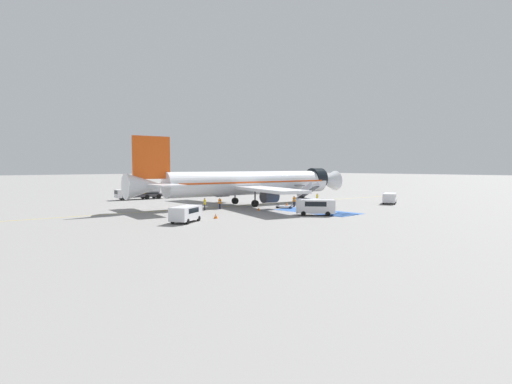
{
  "coord_description": "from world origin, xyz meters",
  "views": [
    {
      "loc": [
        -47.16,
        -49.78,
        6.58
      ],
      "look_at": [
        -3.7,
        -2.77,
        2.5
      ],
      "focal_mm": 28.0,
      "sensor_mm": 36.0,
      "label": 1
    }
  ],
  "objects_px": {
    "service_van_0": "(315,206)",
    "baggage_cart": "(284,206)",
    "service_van_2": "(390,197)",
    "traffic_cone_0": "(259,209)",
    "ground_crew_1": "(317,197)",
    "fuel_tanker": "(141,191)",
    "ground_crew_3": "(220,202)",
    "ground_crew_2": "(294,200)",
    "traffic_cone_1": "(216,216)",
    "boarding_stairs_forward": "(308,199)",
    "traffic_cone_2": "(287,204)",
    "airliner": "(249,183)",
    "service_van_1": "(186,213)",
    "ground_crew_0": "(205,203)"
  },
  "relations": [
    {
      "from": "service_van_0",
      "to": "baggage_cart",
      "type": "xyz_separation_m",
      "value": [
        3.92,
        9.37,
        -1.01
      ]
    },
    {
      "from": "service_van_2",
      "to": "traffic_cone_0",
      "type": "relative_size",
      "value": 11.35
    },
    {
      "from": "service_van_0",
      "to": "ground_crew_1",
      "type": "xyz_separation_m",
      "value": [
        15.32,
        11.86,
        -0.29
      ]
    },
    {
      "from": "fuel_tanker",
      "to": "ground_crew_3",
      "type": "bearing_deg",
      "value": -173.18
    },
    {
      "from": "fuel_tanker",
      "to": "service_van_0",
      "type": "xyz_separation_m",
      "value": [
        4.97,
        -40.78,
        -0.39
      ]
    },
    {
      "from": "service_van_0",
      "to": "baggage_cart",
      "type": "bearing_deg",
      "value": -154.55
    },
    {
      "from": "ground_crew_2",
      "to": "ground_crew_1",
      "type": "bearing_deg",
      "value": -90.73
    },
    {
      "from": "traffic_cone_1",
      "to": "ground_crew_1",
      "type": "bearing_deg",
      "value": 11.19
    },
    {
      "from": "boarding_stairs_forward",
      "to": "ground_crew_1",
      "type": "height_order",
      "value": "boarding_stairs_forward"
    },
    {
      "from": "baggage_cart",
      "to": "ground_crew_2",
      "type": "xyz_separation_m",
      "value": [
        2.55,
        0.24,
        0.78
      ]
    },
    {
      "from": "fuel_tanker",
      "to": "service_van_0",
      "type": "distance_m",
      "value": 41.08
    },
    {
      "from": "traffic_cone_2",
      "to": "airliner",
      "type": "bearing_deg",
      "value": 119.49
    },
    {
      "from": "boarding_stairs_forward",
      "to": "service_van_1",
      "type": "distance_m",
      "value": 28.7
    },
    {
      "from": "fuel_tanker",
      "to": "service_van_0",
      "type": "bearing_deg",
      "value": -166.78
    },
    {
      "from": "service_van_1",
      "to": "ground_crew_2",
      "type": "bearing_deg",
      "value": 69.32
    },
    {
      "from": "ground_crew_0",
      "to": "traffic_cone_1",
      "type": "distance_m",
      "value": 9.73
    },
    {
      "from": "ground_crew_0",
      "to": "service_van_0",
      "type": "bearing_deg",
      "value": -139.9
    },
    {
      "from": "service_van_0",
      "to": "airliner",
      "type": "bearing_deg",
      "value": -142.17
    },
    {
      "from": "traffic_cone_0",
      "to": "traffic_cone_2",
      "type": "distance_m",
      "value": 8.18
    },
    {
      "from": "ground_crew_0",
      "to": "ground_crew_2",
      "type": "relative_size",
      "value": 1.05
    },
    {
      "from": "ground_crew_1",
      "to": "baggage_cart",
      "type": "bearing_deg",
      "value": -175.28
    },
    {
      "from": "boarding_stairs_forward",
      "to": "baggage_cart",
      "type": "height_order",
      "value": "boarding_stairs_forward"
    },
    {
      "from": "baggage_cart",
      "to": "ground_crew_2",
      "type": "bearing_deg",
      "value": -28.14
    },
    {
      "from": "traffic_cone_0",
      "to": "ground_crew_2",
      "type": "bearing_deg",
      "value": 1.47
    },
    {
      "from": "service_van_2",
      "to": "traffic_cone_1",
      "type": "height_order",
      "value": "service_van_2"
    },
    {
      "from": "ground_crew_0",
      "to": "traffic_cone_2",
      "type": "distance_m",
      "value": 14.36
    },
    {
      "from": "boarding_stairs_forward",
      "to": "traffic_cone_1",
      "type": "relative_size",
      "value": 8.81
    },
    {
      "from": "fuel_tanker",
      "to": "traffic_cone_0",
      "type": "height_order",
      "value": "fuel_tanker"
    },
    {
      "from": "airliner",
      "to": "fuel_tanker",
      "type": "bearing_deg",
      "value": -153.52
    },
    {
      "from": "fuel_tanker",
      "to": "ground_crew_2",
      "type": "relative_size",
      "value": 5.55
    },
    {
      "from": "boarding_stairs_forward",
      "to": "service_van_1",
      "type": "bearing_deg",
      "value": -162.06
    },
    {
      "from": "baggage_cart",
      "to": "service_van_2",
      "type": "bearing_deg",
      "value": -55.02
    },
    {
      "from": "service_van_0",
      "to": "traffic_cone_0",
      "type": "height_order",
      "value": "service_van_0"
    },
    {
      "from": "service_van_0",
      "to": "traffic_cone_1",
      "type": "height_order",
      "value": "service_van_0"
    },
    {
      "from": "boarding_stairs_forward",
      "to": "ground_crew_2",
      "type": "height_order",
      "value": "boarding_stairs_forward"
    },
    {
      "from": "service_van_0",
      "to": "service_van_1",
      "type": "relative_size",
      "value": 1.03
    },
    {
      "from": "service_van_0",
      "to": "traffic_cone_1",
      "type": "relative_size",
      "value": 8.37
    },
    {
      "from": "traffic_cone_1",
      "to": "baggage_cart",
      "type": "bearing_deg",
      "value": 10.37
    },
    {
      "from": "ground_crew_0",
      "to": "airliner",
      "type": "bearing_deg",
      "value": -66.97
    },
    {
      "from": "boarding_stairs_forward",
      "to": "traffic_cone_2",
      "type": "xyz_separation_m",
      "value": [
        -5.33,
        0.07,
        -0.67
      ]
    },
    {
      "from": "service_van_1",
      "to": "service_van_2",
      "type": "bearing_deg",
      "value": 54.43
    },
    {
      "from": "service_van_2",
      "to": "baggage_cart",
      "type": "xyz_separation_m",
      "value": [
        -19.22,
        7.6,
        -0.87
      ]
    },
    {
      "from": "service_van_0",
      "to": "service_van_2",
      "type": "height_order",
      "value": "service_van_0"
    },
    {
      "from": "service_van_1",
      "to": "ground_crew_3",
      "type": "distance_m",
      "value": 14.89
    },
    {
      "from": "airliner",
      "to": "ground_crew_1",
      "type": "distance_m",
      "value": 13.51
    },
    {
      "from": "boarding_stairs_forward",
      "to": "ground_crew_2",
      "type": "distance_m",
      "value": 5.35
    },
    {
      "from": "baggage_cart",
      "to": "ground_crew_0",
      "type": "relative_size",
      "value": 1.6
    },
    {
      "from": "boarding_stairs_forward",
      "to": "ground_crew_1",
      "type": "distance_m",
      "value": 3.78
    },
    {
      "from": "ground_crew_3",
      "to": "traffic_cone_2",
      "type": "height_order",
      "value": "ground_crew_3"
    },
    {
      "from": "service_van_2",
      "to": "traffic_cone_2",
      "type": "height_order",
      "value": "service_van_2"
    }
  ]
}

